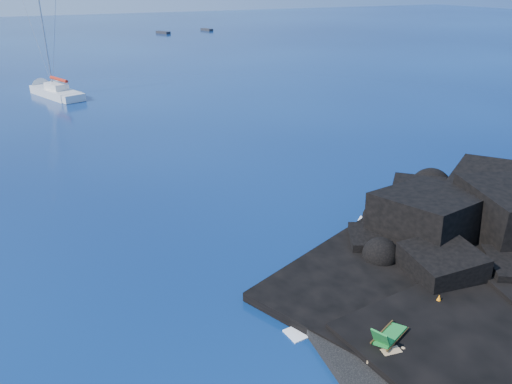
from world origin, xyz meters
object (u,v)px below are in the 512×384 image
sunbather (391,353)px  marker_cone (439,300)px  deck_chair (390,330)px  sailboat (56,96)px  distant_boat_b (207,31)px  distant_boat_a (163,34)px

sunbather → marker_cone: marker_cone is taller
deck_chair → marker_cone: size_ratio=3.28×
sailboat → distant_boat_b: bearing=36.3°
sailboat → distant_boat_a: bearing=43.6°
deck_chair → marker_cone: 3.59m
sailboat → distant_boat_b: sailboat is taller
deck_chair → distant_boat_b: deck_chair is taller
marker_cone → distant_boat_a: 118.79m
sailboat → sunbather: sailboat is taller
sailboat → deck_chair: bearing=-102.8°
sailboat → distant_boat_b: size_ratio=3.22×
marker_cone → distant_boat_b: marker_cone is taller
deck_chair → sunbather: 0.85m
distant_boat_a → distant_boat_b: size_ratio=1.05×
distant_boat_a → sailboat: bearing=-138.5°
distant_boat_a → deck_chair: bearing=-124.3°
marker_cone → distant_boat_b: bearing=73.9°
distant_boat_a → distant_boat_b: 12.86m
sunbather → distant_boat_b: (38.28, 120.63, -0.53)m
deck_chair → sunbather: (-0.42, -0.60, -0.44)m
distant_boat_a → distant_boat_b: distant_boat_a is taller
marker_cone → distant_boat_a: bearing=79.4°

